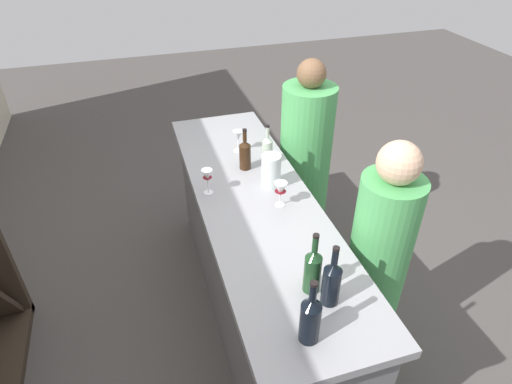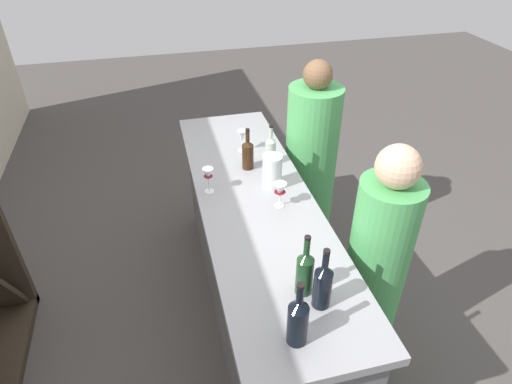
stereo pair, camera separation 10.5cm
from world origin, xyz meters
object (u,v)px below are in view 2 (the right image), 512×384
(water_pitcher, at_px, (272,171))
(person_center_guest, at_px, (375,270))
(wine_bottle_leftmost_near_black, at_px, (298,320))
(wine_glass_near_center, at_px, (242,136))
(person_left_guest, at_px, (310,167))
(wine_bottle_second_left_near_black, at_px, (323,285))
(wine_bottle_rightmost_clear_pale, at_px, (270,150))
(wine_glass_near_right, at_px, (208,175))
(wine_bottle_center_olive_green, at_px, (305,272))
(wine_glass_near_left, at_px, (280,191))
(wine_bottle_second_right_amber_brown, at_px, (248,154))

(water_pitcher, distance_m, person_center_guest, 0.82)
(wine_bottle_leftmost_near_black, bearing_deg, wine_glass_near_center, -4.48)
(water_pitcher, relative_size, person_left_guest, 0.14)
(wine_bottle_second_left_near_black, relative_size, person_center_guest, 0.21)
(wine_bottle_rightmost_clear_pale, bearing_deg, person_left_guest, -53.98)
(wine_bottle_rightmost_clear_pale, height_order, water_pitcher, wine_bottle_rightmost_clear_pale)
(wine_bottle_rightmost_clear_pale, distance_m, person_center_guest, 0.98)
(wine_glass_near_right, xyz_separation_m, person_center_guest, (-0.59, -0.83, -0.39))
(wine_bottle_center_olive_green, bearing_deg, wine_glass_near_left, -7.01)
(wine_bottle_center_olive_green, xyz_separation_m, person_left_guest, (1.39, -0.56, -0.39))
(wine_bottle_second_left_near_black, distance_m, wine_glass_near_center, 1.40)
(wine_bottle_second_right_amber_brown, relative_size, person_center_guest, 0.19)
(wine_bottle_rightmost_clear_pale, height_order, wine_glass_near_center, wine_bottle_rightmost_clear_pale)
(wine_glass_near_left, distance_m, wine_glass_near_right, 0.44)
(wine_glass_near_left, height_order, wine_glass_near_center, same)
(wine_glass_near_left, height_order, person_center_guest, person_center_guest)
(wine_bottle_leftmost_near_black, height_order, wine_glass_near_right, wine_bottle_leftmost_near_black)
(wine_bottle_leftmost_near_black, relative_size, wine_bottle_second_left_near_black, 1.01)
(wine_bottle_rightmost_clear_pale, bearing_deg, water_pitcher, 166.54)
(wine_bottle_second_right_amber_brown, relative_size, water_pitcher, 1.33)
(wine_bottle_leftmost_near_black, relative_size, person_center_guest, 0.21)
(wine_glass_near_right, distance_m, person_center_guest, 1.10)
(wine_bottle_leftmost_near_black, xyz_separation_m, wine_glass_near_left, (0.88, -0.19, -0.02))
(wine_bottle_center_olive_green, bearing_deg, wine_glass_near_center, -0.45)
(person_left_guest, bearing_deg, wine_bottle_second_left_near_black, 49.16)
(wine_bottle_center_olive_green, xyz_separation_m, wine_glass_near_right, (0.88, 0.29, -0.01))
(wine_glass_near_left, xyz_separation_m, wine_glass_near_right, (0.24, 0.37, 0.01))
(wine_glass_near_right, height_order, person_left_guest, person_left_guest)
(wine_bottle_rightmost_clear_pale, bearing_deg, wine_glass_near_right, 116.79)
(wine_bottle_leftmost_near_black, distance_m, person_center_guest, 0.93)
(wine_bottle_rightmost_clear_pale, bearing_deg, wine_bottle_center_olive_green, 172.14)
(wine_glass_near_left, bearing_deg, wine_bottle_rightmost_clear_pale, -9.03)
(wine_bottle_leftmost_near_black, height_order, person_left_guest, person_left_guest)
(wine_bottle_second_left_near_black, xyz_separation_m, wine_bottle_center_olive_green, (0.09, 0.05, 0.00))
(wine_bottle_leftmost_near_black, distance_m, wine_glass_near_left, 0.90)
(wine_glass_near_left, bearing_deg, wine_bottle_second_left_near_black, 177.69)
(wine_bottle_leftmost_near_black, relative_size, person_left_guest, 0.21)
(wine_bottle_rightmost_clear_pale, height_order, person_center_guest, person_center_guest)
(wine_bottle_second_right_amber_brown, xyz_separation_m, person_center_guest, (-0.80, -0.55, -0.39))
(wine_bottle_rightmost_clear_pale, distance_m, person_left_guest, 0.62)
(wine_glass_near_right, relative_size, person_center_guest, 0.11)
(wine_bottle_center_olive_green, distance_m, person_center_guest, 0.74)
(wine_bottle_second_right_amber_brown, relative_size, person_left_guest, 0.18)
(wine_bottle_leftmost_near_black, xyz_separation_m, wine_bottle_second_left_near_black, (0.15, -0.16, -0.00))
(wine_glass_near_left, bearing_deg, wine_bottle_leftmost_near_black, 167.80)
(wine_bottle_center_olive_green, bearing_deg, wine_glass_near_right, 18.17)
(wine_bottle_second_left_near_black, bearing_deg, wine_bottle_second_right_amber_brown, 2.55)
(wine_glass_near_left, xyz_separation_m, wine_glass_near_center, (0.67, 0.07, 0.01))
(wine_bottle_second_right_amber_brown, xyz_separation_m, wine_glass_near_left, (-0.44, -0.08, -0.00))
(wine_glass_near_right, xyz_separation_m, person_left_guest, (0.52, -0.84, -0.38))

